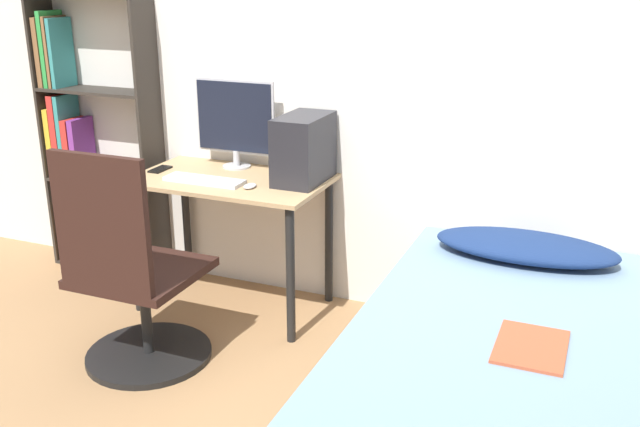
# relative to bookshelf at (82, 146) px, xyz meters

# --- Properties ---
(wall_back) EXTENTS (8.00, 0.05, 2.50)m
(wall_back) POSITION_rel_bookshelf_xyz_m (1.67, 0.14, 0.50)
(wall_back) COLOR silver
(wall_back) RESTS_ON ground_plane
(desk) EXTENTS (1.01, 0.60, 0.73)m
(desk) POSITION_rel_bookshelf_xyz_m (1.12, -0.19, -0.14)
(desk) COLOR tan
(desk) RESTS_ON ground_plane
(bookshelf) EXTENTS (0.74, 0.22, 1.65)m
(bookshelf) POSITION_rel_bookshelf_xyz_m (0.00, 0.00, 0.00)
(bookshelf) COLOR #2D2823
(bookshelf) RESTS_ON ground_plane
(office_chair) EXTENTS (0.59, 0.59, 1.06)m
(office_chair) POSITION_rel_bookshelf_xyz_m (1.01, -0.92, -0.36)
(office_chair) COLOR black
(office_chair) RESTS_ON ground_plane
(bed) EXTENTS (1.08, 1.92, 0.50)m
(bed) POSITION_rel_bookshelf_xyz_m (2.63, -0.85, -0.51)
(bed) COLOR #4C3D2D
(bed) RESTS_ON ground_plane
(pillow) EXTENTS (0.82, 0.36, 0.11)m
(pillow) POSITION_rel_bookshelf_xyz_m (2.63, -0.15, -0.19)
(pillow) COLOR navy
(pillow) RESTS_ON bed
(magazine) EXTENTS (0.24, 0.32, 0.01)m
(magazine) POSITION_rel_bookshelf_xyz_m (2.76, -0.99, -0.24)
(magazine) COLOR #B24C2D
(magazine) RESTS_ON bed
(monitor) EXTENTS (0.47, 0.15, 0.48)m
(monitor) POSITION_rel_bookshelf_xyz_m (1.05, 0.01, 0.24)
(monitor) COLOR #B7B7BC
(monitor) RESTS_ON desk
(keyboard) EXTENTS (0.42, 0.13, 0.02)m
(keyboard) POSITION_rel_bookshelf_xyz_m (1.04, -0.31, -0.01)
(keyboard) COLOR silver
(keyboard) RESTS_ON desk
(pc_tower) EXTENTS (0.21, 0.38, 0.34)m
(pc_tower) POSITION_rel_bookshelf_xyz_m (1.50, -0.10, 0.15)
(pc_tower) COLOR #232328
(pc_tower) RESTS_ON desk
(mouse) EXTENTS (0.06, 0.09, 0.02)m
(mouse) POSITION_rel_bookshelf_xyz_m (1.30, -0.31, -0.01)
(mouse) COLOR silver
(mouse) RESTS_ON desk
(phone) EXTENTS (0.07, 0.14, 0.01)m
(phone) POSITION_rel_bookshelf_xyz_m (0.70, -0.20, -0.02)
(phone) COLOR black
(phone) RESTS_ON desk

